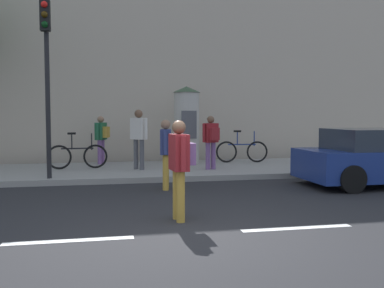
# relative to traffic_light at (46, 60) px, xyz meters

# --- Properties ---
(ground_plane) EXTENTS (80.00, 80.00, 0.00)m
(ground_plane) POSITION_rel_traffic_light_xyz_m (2.57, -5.24, -3.12)
(ground_plane) COLOR #232326
(sidewalk_curb) EXTENTS (36.00, 4.00, 0.15)m
(sidewalk_curb) POSITION_rel_traffic_light_xyz_m (2.57, 1.76, -3.04)
(sidewalk_curb) COLOR gray
(sidewalk_curb) RESTS_ON ground_plane
(lane_markings) EXTENTS (25.80, 0.16, 0.01)m
(lane_markings) POSITION_rel_traffic_light_xyz_m (2.57, -5.24, -3.11)
(lane_markings) COLOR silver
(lane_markings) RESTS_ON ground_plane
(building_backdrop) EXTENTS (36.00, 5.00, 8.56)m
(building_backdrop) POSITION_rel_traffic_light_xyz_m (2.57, 6.76, 1.16)
(building_backdrop) COLOR #B7A893
(building_backdrop) RESTS_ON ground_plane
(traffic_light) EXTENTS (0.24, 0.45, 4.42)m
(traffic_light) POSITION_rel_traffic_light_xyz_m (0.00, 0.00, 0.00)
(traffic_light) COLOR black
(traffic_light) RESTS_ON sidewalk_curb
(poster_column) EXTENTS (0.92, 0.92, 2.55)m
(poster_column) POSITION_rel_traffic_light_xyz_m (4.09, 2.85, -1.67)
(poster_column) COLOR #B2ADA3
(poster_column) RESTS_ON sidewalk_curb
(pedestrian_with_backpack) EXTENTS (0.32, 0.62, 1.65)m
(pedestrian_with_backpack) POSITION_rel_traffic_light_xyz_m (2.79, -1.28, -2.15)
(pedestrian_with_backpack) COLOR #B78C33
(pedestrian_with_backpack) RESTS_ON ground_plane
(pedestrian_tallest) EXTENTS (0.41, 0.66, 1.67)m
(pedestrian_tallest) POSITION_rel_traffic_light_xyz_m (2.59, -4.37, -2.11)
(pedestrian_tallest) COLOR #B78C33
(pedestrian_tallest) RESTS_ON ground_plane
(pedestrian_in_dark_shirt) EXTENTS (0.50, 0.52, 1.77)m
(pedestrian_in_dark_shirt) POSITION_rel_traffic_light_xyz_m (2.39, 1.46, -1.91)
(pedestrian_in_dark_shirt) COLOR #4C4C51
(pedestrian_in_dark_shirt) RESTS_ON sidewalk_curb
(pedestrian_in_red_top) EXTENTS (0.49, 0.61, 1.57)m
(pedestrian_in_red_top) POSITION_rel_traffic_light_xyz_m (1.31, 3.20, -2.03)
(pedestrian_in_red_top) COLOR #724C84
(pedestrian_in_red_top) RESTS_ON sidewalk_curb
(pedestrian_in_light_jacket) EXTENTS (0.54, 0.48, 1.58)m
(pedestrian_in_light_jacket) POSITION_rel_traffic_light_xyz_m (4.48, 1.05, -2.03)
(pedestrian_in_light_jacket) COLOR #724C84
(pedestrian_in_light_jacket) RESTS_ON sidewalk_curb
(bicycle_leaning) EXTENTS (1.76, 0.31, 1.09)m
(bicycle_leaning) POSITION_rel_traffic_light_xyz_m (5.97, 2.70, -2.58)
(bicycle_leaning) COLOR black
(bicycle_leaning) RESTS_ON sidewalk_curb
(bicycle_upright) EXTENTS (1.77, 0.18, 1.09)m
(bicycle_upright) POSITION_rel_traffic_light_xyz_m (0.60, 2.00, -2.58)
(bicycle_upright) COLOR black
(bicycle_upright) RESTS_ON sidewalk_curb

